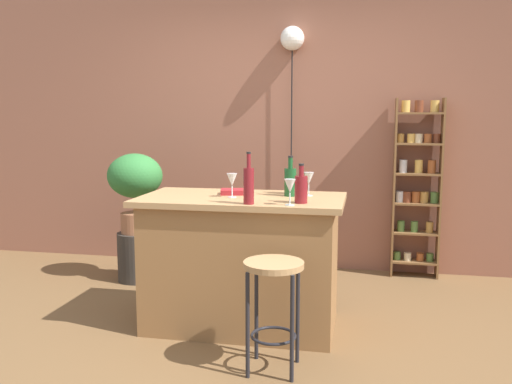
# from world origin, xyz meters

# --- Properties ---
(ground) EXTENTS (12.00, 12.00, 0.00)m
(ground) POSITION_xyz_m (0.00, 0.00, 0.00)
(ground) COLOR brown
(back_wall) EXTENTS (6.40, 0.10, 2.80)m
(back_wall) POSITION_xyz_m (0.00, 1.95, 1.40)
(back_wall) COLOR #8C5642
(back_wall) RESTS_ON ground
(kitchen_counter) EXTENTS (1.40, 0.75, 0.92)m
(kitchen_counter) POSITION_xyz_m (0.00, 0.30, 0.46)
(kitchen_counter) COLOR olive
(kitchen_counter) RESTS_ON ground
(bar_stool) EXTENTS (0.35, 0.35, 0.65)m
(bar_stool) POSITION_xyz_m (0.33, -0.34, 0.49)
(bar_stool) COLOR black
(bar_stool) RESTS_ON ground
(spice_shelf) EXTENTS (0.42, 0.18, 1.63)m
(spice_shelf) POSITION_xyz_m (1.29, 1.79, 0.85)
(spice_shelf) COLOR brown
(spice_shelf) RESTS_ON ground
(plant_stool) EXTENTS (0.35, 0.35, 0.43)m
(plant_stool) POSITION_xyz_m (-1.16, 1.17, 0.22)
(plant_stool) COLOR #2D2823
(plant_stool) RESTS_ON ground
(potted_plant) EXTENTS (0.49, 0.44, 0.71)m
(potted_plant) POSITION_xyz_m (-1.16, 1.17, 0.89)
(potted_plant) COLOR #935B3D
(potted_plant) RESTS_ON plant_stool
(bottle_spirits_clear) EXTENTS (0.08, 0.08, 0.28)m
(bottle_spirits_clear) POSITION_xyz_m (0.32, 0.40, 1.03)
(bottle_spirits_clear) COLOR #194C23
(bottle_spirits_clear) RESTS_ON kitchen_counter
(bottle_sauce_amber) EXTENTS (0.08, 0.08, 0.24)m
(bottle_sauce_amber) POSITION_xyz_m (0.31, 0.51, 1.01)
(bottle_sauce_amber) COLOR #5B2319
(bottle_sauce_amber) RESTS_ON kitchen_counter
(bottle_vinegar) EXTENTS (0.08, 0.08, 0.25)m
(bottle_vinegar) POSITION_xyz_m (0.43, 0.11, 1.02)
(bottle_vinegar) COLOR maroon
(bottle_vinegar) RESTS_ON kitchen_counter
(bottle_wine_red) EXTENTS (0.07, 0.07, 0.33)m
(bottle_wine_red) POSITION_xyz_m (0.11, 0.01, 1.05)
(bottle_wine_red) COLOR maroon
(bottle_wine_red) RESTS_ON kitchen_counter
(wine_glass_left) EXTENTS (0.07, 0.07, 0.16)m
(wine_glass_left) POSITION_xyz_m (-0.06, 0.26, 1.04)
(wine_glass_left) COLOR silver
(wine_glass_left) RESTS_ON kitchen_counter
(wine_glass_center) EXTENTS (0.07, 0.07, 0.16)m
(wine_glass_center) POSITION_xyz_m (0.45, 0.44, 1.04)
(wine_glass_center) COLOR silver
(wine_glass_center) RESTS_ON kitchen_counter
(wine_glass_right) EXTENTS (0.07, 0.07, 0.16)m
(wine_glass_right) POSITION_xyz_m (0.37, 0.01, 1.04)
(wine_glass_right) COLOR silver
(wine_glass_right) RESTS_ON kitchen_counter
(cookbook) EXTENTS (0.24, 0.19, 0.03)m
(cookbook) POSITION_xyz_m (-0.07, 0.41, 0.94)
(cookbook) COLOR maroon
(cookbook) RESTS_ON kitchen_counter
(pendant_globe_light) EXTENTS (0.22, 0.22, 2.29)m
(pendant_globe_light) POSITION_xyz_m (0.13, 1.84, 2.15)
(pendant_globe_light) COLOR black
(pendant_globe_light) RESTS_ON ground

